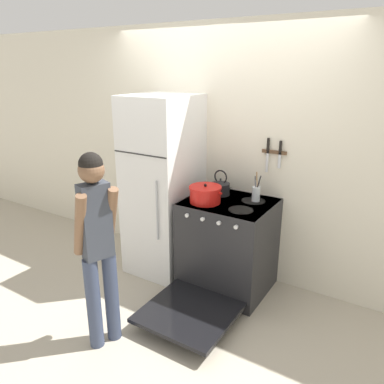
{
  "coord_description": "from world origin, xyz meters",
  "views": [
    {
      "loc": [
        1.76,
        -3.36,
        2.13
      ],
      "look_at": [
        -0.02,
        -0.5,
        0.99
      ],
      "focal_mm": 35.0,
      "sensor_mm": 36.0,
      "label": 1
    }
  ],
  "objects_px": {
    "stove_range": "(226,247)",
    "refrigerator": "(163,186)",
    "utensil_jar": "(256,193)",
    "dutch_oven_pot": "(205,194)",
    "tea_kettle": "(221,187)",
    "person": "(98,241)"
  },
  "relations": [
    {
      "from": "stove_range",
      "to": "refrigerator",
      "type": "bearing_deg",
      "value": 177.52
    },
    {
      "from": "refrigerator",
      "to": "utensil_jar",
      "type": "height_order",
      "value": "refrigerator"
    },
    {
      "from": "dutch_oven_pot",
      "to": "tea_kettle",
      "type": "bearing_deg",
      "value": 87.13
    },
    {
      "from": "stove_range",
      "to": "utensil_jar",
      "type": "relative_size",
      "value": 4.98
    },
    {
      "from": "utensil_jar",
      "to": "tea_kettle",
      "type": "bearing_deg",
      "value": -178.91
    },
    {
      "from": "refrigerator",
      "to": "utensil_jar",
      "type": "bearing_deg",
      "value": 8.82
    },
    {
      "from": "utensil_jar",
      "to": "person",
      "type": "xyz_separation_m",
      "value": [
        -0.67,
        -1.4,
        -0.1
      ]
    },
    {
      "from": "refrigerator",
      "to": "stove_range",
      "type": "distance_m",
      "value": 0.91
    },
    {
      "from": "dutch_oven_pot",
      "to": "tea_kettle",
      "type": "height_order",
      "value": "tea_kettle"
    },
    {
      "from": "tea_kettle",
      "to": "utensil_jar",
      "type": "relative_size",
      "value": 0.88
    },
    {
      "from": "dutch_oven_pot",
      "to": "utensil_jar",
      "type": "bearing_deg",
      "value": 36.39
    },
    {
      "from": "utensil_jar",
      "to": "person",
      "type": "bearing_deg",
      "value": -115.58
    },
    {
      "from": "stove_range",
      "to": "person",
      "type": "xyz_separation_m",
      "value": [
        -0.46,
        -1.21,
        0.44
      ]
    },
    {
      "from": "person",
      "to": "utensil_jar",
      "type": "bearing_deg",
      "value": -5.22
    },
    {
      "from": "refrigerator",
      "to": "dutch_oven_pot",
      "type": "bearing_deg",
      "value": -12.93
    },
    {
      "from": "refrigerator",
      "to": "person",
      "type": "height_order",
      "value": "refrigerator"
    },
    {
      "from": "refrigerator",
      "to": "utensil_jar",
      "type": "relative_size",
      "value": 6.5
    },
    {
      "from": "dutch_oven_pot",
      "to": "person",
      "type": "height_order",
      "value": "person"
    },
    {
      "from": "utensil_jar",
      "to": "person",
      "type": "height_order",
      "value": "person"
    },
    {
      "from": "refrigerator",
      "to": "stove_range",
      "type": "relative_size",
      "value": 1.31
    },
    {
      "from": "refrigerator",
      "to": "utensil_jar",
      "type": "distance_m",
      "value": 0.99
    },
    {
      "from": "tea_kettle",
      "to": "utensil_jar",
      "type": "bearing_deg",
      "value": 1.09
    }
  ]
}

